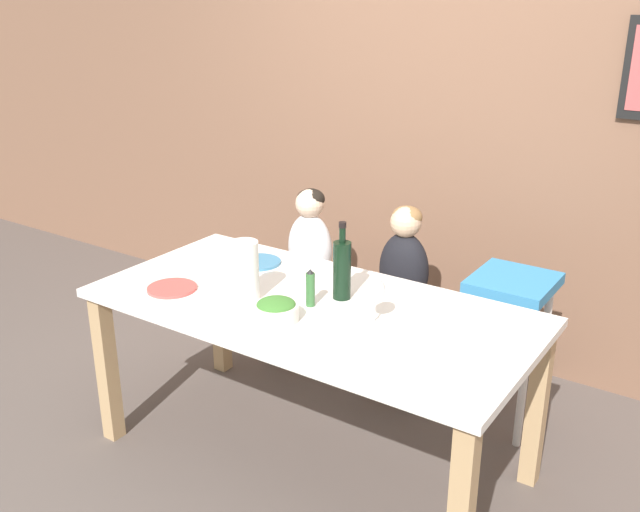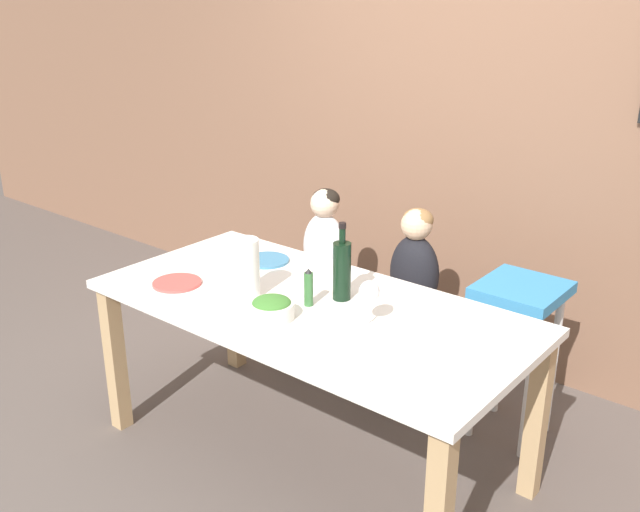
% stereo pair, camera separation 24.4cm
% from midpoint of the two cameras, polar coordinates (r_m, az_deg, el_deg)
% --- Properties ---
extents(ground_plane, '(14.00, 14.00, 0.00)m').
position_cam_midpoint_polar(ground_plane, '(3.22, -2.93, -15.79)').
color(ground_plane, '#564C47').
extents(wall_back, '(10.00, 0.09, 2.70)m').
position_cam_midpoint_polar(wall_back, '(3.75, 8.99, 11.83)').
color(wall_back, brown).
rests_on(wall_back, ground_plane).
extents(dining_table, '(1.78, 0.86, 0.73)m').
position_cam_midpoint_polar(dining_table, '(2.88, -3.16, -5.48)').
color(dining_table, white).
rests_on(dining_table, ground_plane).
extents(chair_far_left, '(0.40, 0.43, 0.46)m').
position_cam_midpoint_polar(chair_far_left, '(3.78, -2.63, -3.09)').
color(chair_far_left, silver).
rests_on(chair_far_left, ground_plane).
extents(chair_far_center, '(0.40, 0.43, 0.46)m').
position_cam_midpoint_polar(chair_far_center, '(3.51, 4.57, -5.08)').
color(chair_far_center, silver).
rests_on(chair_far_center, ground_plane).
extents(chair_right_highchair, '(0.34, 0.36, 0.73)m').
position_cam_midpoint_polar(chair_right_highchair, '(3.23, 12.93, -4.33)').
color(chair_right_highchair, silver).
rests_on(chair_right_highchair, ground_plane).
extents(person_child_left, '(0.25, 0.17, 0.50)m').
position_cam_midpoint_polar(person_child_left, '(3.66, -2.71, 1.51)').
color(person_child_left, silver).
rests_on(person_child_left, chair_far_left).
extents(person_child_center, '(0.25, 0.17, 0.50)m').
position_cam_midpoint_polar(person_child_center, '(3.38, 4.73, -0.19)').
color(person_child_center, black).
rests_on(person_child_center, chair_far_center).
extents(wine_bottle, '(0.07, 0.07, 0.32)m').
position_cam_midpoint_polar(wine_bottle, '(2.84, -0.68, -1.03)').
color(wine_bottle, black).
rests_on(wine_bottle, dining_table).
extents(paper_towel_roll, '(0.11, 0.11, 0.24)m').
position_cam_midpoint_polar(paper_towel_roll, '(2.86, -8.44, -1.21)').
color(paper_towel_roll, white).
rests_on(paper_towel_roll, dining_table).
extents(wine_glass_near, '(0.08, 0.08, 0.18)m').
position_cam_midpoint_polar(wine_glass_near, '(2.62, 1.77, -2.87)').
color(wine_glass_near, white).
rests_on(wine_glass_near, dining_table).
extents(salad_bowl_large, '(0.17, 0.17, 0.08)m').
position_cam_midpoint_polar(salad_bowl_large, '(2.70, -6.12, -4.33)').
color(salad_bowl_large, silver).
rests_on(salad_bowl_large, dining_table).
extents(dinner_plate_front_left, '(0.21, 0.21, 0.01)m').
position_cam_midpoint_polar(dinner_plate_front_left, '(3.05, -14.02, -2.56)').
color(dinner_plate_front_left, '#D14C47').
rests_on(dinner_plate_front_left, dining_table).
extents(dinner_plate_back_left, '(0.21, 0.21, 0.01)m').
position_cam_midpoint_polar(dinner_plate_back_left, '(3.27, -7.09, -0.52)').
color(dinner_plate_back_left, teal).
rests_on(dinner_plate_back_left, dining_table).
extents(condiment_bottle_hot_sauce, '(0.04, 0.04, 0.16)m').
position_cam_midpoint_polar(condiment_bottle_hot_sauce, '(2.79, -3.28, -2.63)').
color(condiment_bottle_hot_sauce, '#336633').
rests_on(condiment_bottle_hot_sauce, dining_table).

